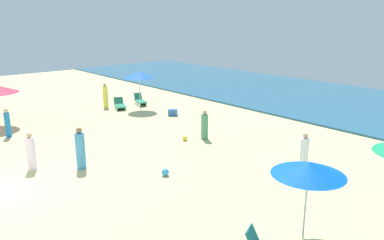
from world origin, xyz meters
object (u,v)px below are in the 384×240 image
at_px(beachgoer_2, 105,96).
at_px(beachgoer_5, 304,153).
at_px(beachgoer_1, 205,126).
at_px(beachgoer_4, 7,123).
at_px(beach_ball_2, 185,138).
at_px(cooler_box_0, 173,112).
at_px(beachgoer_3, 80,149).
at_px(lounge_chair_3_1, 120,105).
at_px(lounge_chair_3_0, 140,101).
at_px(beach_ball_1, 165,172).
at_px(beachgoer_0, 31,153).
at_px(umbrella_3, 139,75).
at_px(umbrella_2, 309,168).

distance_m(beachgoer_2, beachgoer_5, 15.28).
height_order(beachgoer_1, beachgoer_5, beachgoer_5).
distance_m(beachgoer_4, beach_ball_2, 9.24).
bearing_deg(cooler_box_0, beachgoer_3, -107.63).
bearing_deg(beachgoer_4, lounge_chair_3_1, 105.48).
xyz_separation_m(lounge_chair_3_0, beach_ball_1, (11.28, -6.25, -0.13)).
distance_m(beachgoer_1, beach_ball_2, 1.19).
distance_m(beachgoer_0, beachgoer_1, 8.24).
xyz_separation_m(beachgoer_0, beachgoer_5, (7.27, 8.35, 0.01)).
distance_m(umbrella_3, lounge_chair_3_1, 2.60).
relative_size(beachgoer_3, cooler_box_0, 3.08).
relative_size(umbrella_3, beachgoer_2, 1.54).
height_order(beachgoer_3, beach_ball_2, beachgoer_3).
bearing_deg(beachgoer_3, beachgoer_1, -148.78).
relative_size(umbrella_2, beachgoer_0, 1.47).
bearing_deg(lounge_chair_3_1, beachgoer_1, -69.15).
bearing_deg(beach_ball_2, umbrella_3, 164.25).
distance_m(beachgoer_1, beachgoer_4, 10.20).
bearing_deg(beachgoer_4, beachgoer_1, 49.30).
bearing_deg(umbrella_3, beachgoer_5, -3.45).
distance_m(beachgoer_0, beachgoer_3, 1.99).
relative_size(beachgoer_5, beach_ball_1, 5.20).
bearing_deg(cooler_box_0, beachgoer_1, -65.49).
bearing_deg(beach_ball_1, beachgoer_4, -161.68).
bearing_deg(beach_ball_2, beachgoer_2, 176.52).
height_order(lounge_chair_3_1, beachgoer_0, beachgoer_0).
bearing_deg(beachgoer_1, beachgoer_2, -90.61).
bearing_deg(beachgoer_3, umbrella_3, -101.70).
height_order(lounge_chair_3_0, beachgoer_1, beachgoer_1).
height_order(cooler_box_0, beach_ball_1, cooler_box_0).
bearing_deg(beachgoer_4, beachgoer_2, 112.93).
bearing_deg(umbrella_3, umbrella_2, -17.69).
xyz_separation_m(lounge_chair_3_1, beachgoer_1, (8.75, -0.19, 0.46)).
relative_size(umbrella_3, beachgoer_1, 1.73).
bearing_deg(beachgoer_1, umbrella_3, -100.93).
distance_m(umbrella_2, umbrella_3, 16.86).
relative_size(beachgoer_3, beach_ball_1, 5.84).
distance_m(beachgoer_2, beachgoer_3, 11.04).
distance_m(beachgoer_5, beach_ball_1, 5.65).
bearing_deg(beachgoer_0, beachgoer_2, -3.20).
height_order(beachgoer_0, beach_ball_2, beachgoer_0).
xyz_separation_m(beachgoer_1, beachgoer_5, (5.64, 0.27, 0.02)).
height_order(beachgoer_5, beach_ball_2, beachgoer_5).
distance_m(beachgoer_0, beachgoer_5, 11.07).
xyz_separation_m(beachgoer_1, cooler_box_0, (-4.84, 1.73, -0.49)).
height_order(beachgoer_3, cooler_box_0, beachgoer_3).
bearing_deg(cooler_box_0, lounge_chair_3_1, 155.61).
bearing_deg(beachgoer_5, beachgoer_4, 71.73).
bearing_deg(beachgoer_5, beach_ball_1, 95.60).
bearing_deg(beachgoer_0, beachgoer_3, -86.53).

